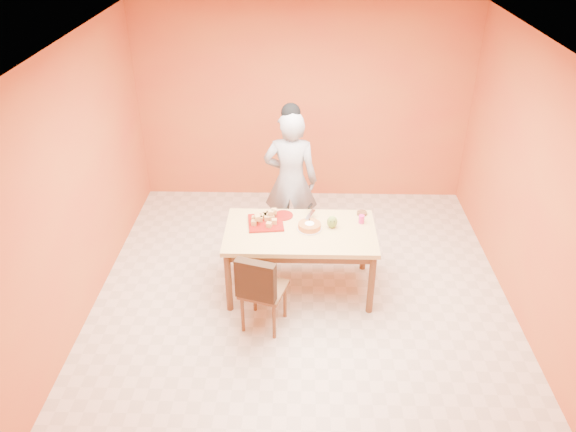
{
  "coord_description": "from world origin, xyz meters",
  "views": [
    {
      "loc": [
        -0.03,
        -4.77,
        3.92
      ],
      "look_at": [
        -0.16,
        0.3,
        0.91
      ],
      "focal_mm": 35.0,
      "sensor_mm": 36.0,
      "label": 1
    }
  ],
  "objects_px": {
    "red_dinner_plate": "(283,215)",
    "magenta_glass": "(361,219)",
    "dining_table": "(300,238)",
    "sponge_cake": "(309,226)",
    "pastry_platter": "(266,223)",
    "egg_ornament": "(332,222)",
    "person": "(291,181)",
    "checker_tin": "(362,213)",
    "dining_chair": "(263,288)"
  },
  "relations": [
    {
      "from": "dining_chair",
      "to": "egg_ornament",
      "type": "xyz_separation_m",
      "value": [
        0.7,
        0.69,
        0.36
      ]
    },
    {
      "from": "dining_table",
      "to": "sponge_cake",
      "type": "height_order",
      "value": "sponge_cake"
    },
    {
      "from": "dining_chair",
      "to": "sponge_cake",
      "type": "height_order",
      "value": "dining_chair"
    },
    {
      "from": "red_dinner_plate",
      "to": "person",
      "type": "bearing_deg",
      "value": 83.37
    },
    {
      "from": "dining_chair",
      "to": "person",
      "type": "distance_m",
      "value": 1.61
    },
    {
      "from": "pastry_platter",
      "to": "sponge_cake",
      "type": "xyz_separation_m",
      "value": [
        0.47,
        -0.1,
        0.03
      ]
    },
    {
      "from": "pastry_platter",
      "to": "sponge_cake",
      "type": "distance_m",
      "value": 0.48
    },
    {
      "from": "egg_ornament",
      "to": "pastry_platter",
      "type": "bearing_deg",
      "value": 160.06
    },
    {
      "from": "dining_chair",
      "to": "person",
      "type": "height_order",
      "value": "person"
    },
    {
      "from": "dining_chair",
      "to": "magenta_glass",
      "type": "height_order",
      "value": "dining_chair"
    },
    {
      "from": "red_dinner_plate",
      "to": "egg_ornament",
      "type": "distance_m",
      "value": 0.58
    },
    {
      "from": "dining_table",
      "to": "egg_ornament",
      "type": "bearing_deg",
      "value": 10.95
    },
    {
      "from": "dining_table",
      "to": "sponge_cake",
      "type": "xyz_separation_m",
      "value": [
        0.1,
        0.03,
        0.13
      ]
    },
    {
      "from": "pastry_platter",
      "to": "checker_tin",
      "type": "relative_size",
      "value": 3.36
    },
    {
      "from": "pastry_platter",
      "to": "red_dinner_plate",
      "type": "distance_m",
      "value": 0.25
    },
    {
      "from": "dining_table",
      "to": "person",
      "type": "bearing_deg",
      "value": 97.59
    },
    {
      "from": "sponge_cake",
      "to": "person",
      "type": "bearing_deg",
      "value": 103.9
    },
    {
      "from": "person",
      "to": "red_dinner_plate",
      "type": "bearing_deg",
      "value": 87.15
    },
    {
      "from": "sponge_cake",
      "to": "magenta_glass",
      "type": "xyz_separation_m",
      "value": [
        0.56,
        0.14,
        0.01
      ]
    },
    {
      "from": "magenta_glass",
      "to": "checker_tin",
      "type": "relative_size",
      "value": 0.82
    },
    {
      "from": "magenta_glass",
      "to": "person",
      "type": "bearing_deg",
      "value": 136.6
    },
    {
      "from": "dining_chair",
      "to": "pastry_platter",
      "type": "relative_size",
      "value": 2.45
    },
    {
      "from": "dining_table",
      "to": "egg_ornament",
      "type": "distance_m",
      "value": 0.38
    },
    {
      "from": "pastry_platter",
      "to": "egg_ornament",
      "type": "height_order",
      "value": "egg_ornament"
    },
    {
      "from": "person",
      "to": "checker_tin",
      "type": "xyz_separation_m",
      "value": [
        0.8,
        -0.56,
        -0.1
      ]
    },
    {
      "from": "person",
      "to": "pastry_platter",
      "type": "distance_m",
      "value": 0.83
    },
    {
      "from": "dining_chair",
      "to": "egg_ornament",
      "type": "relative_size",
      "value": 6.47
    },
    {
      "from": "dining_chair",
      "to": "magenta_glass",
      "type": "relative_size",
      "value": 9.99
    },
    {
      "from": "dining_chair",
      "to": "checker_tin",
      "type": "distance_m",
      "value": 1.46
    },
    {
      "from": "pastry_platter",
      "to": "person",
      "type": "bearing_deg",
      "value": 71.96
    },
    {
      "from": "person",
      "to": "egg_ornament",
      "type": "height_order",
      "value": "person"
    },
    {
      "from": "dining_table",
      "to": "person",
      "type": "height_order",
      "value": "person"
    },
    {
      "from": "pastry_platter",
      "to": "red_dinner_plate",
      "type": "xyz_separation_m",
      "value": [
        0.18,
        0.17,
        -0.0
      ]
    },
    {
      "from": "magenta_glass",
      "to": "egg_ornament",
      "type": "bearing_deg",
      "value": -161.87
    },
    {
      "from": "magenta_glass",
      "to": "pastry_platter",
      "type": "bearing_deg",
      "value": -177.71
    },
    {
      "from": "magenta_glass",
      "to": "checker_tin",
      "type": "xyz_separation_m",
      "value": [
        0.02,
        0.18,
        -0.03
      ]
    },
    {
      "from": "dining_chair",
      "to": "pastry_platter",
      "type": "height_order",
      "value": "dining_chair"
    },
    {
      "from": "dining_chair",
      "to": "egg_ornament",
      "type": "bearing_deg",
      "value": 61.83
    },
    {
      "from": "dining_table",
      "to": "red_dinner_plate",
      "type": "relative_size",
      "value": 7.29
    },
    {
      "from": "dining_chair",
      "to": "dining_table",
      "type": "bearing_deg",
      "value": 77.2
    },
    {
      "from": "magenta_glass",
      "to": "checker_tin",
      "type": "distance_m",
      "value": 0.18
    },
    {
      "from": "red_dinner_plate",
      "to": "magenta_glass",
      "type": "distance_m",
      "value": 0.86
    },
    {
      "from": "pastry_platter",
      "to": "magenta_glass",
      "type": "relative_size",
      "value": 4.08
    },
    {
      "from": "dining_chair",
      "to": "red_dinner_plate",
      "type": "distance_m",
      "value": 0.99
    },
    {
      "from": "dining_chair",
      "to": "sponge_cake",
      "type": "distance_m",
      "value": 0.87
    },
    {
      "from": "dining_table",
      "to": "dining_chair",
      "type": "xyz_separation_m",
      "value": [
        -0.36,
        -0.63,
        -0.2
      ]
    },
    {
      "from": "dining_table",
      "to": "sponge_cake",
      "type": "distance_m",
      "value": 0.17
    },
    {
      "from": "dining_table",
      "to": "checker_tin",
      "type": "relative_size",
      "value": 14.54
    },
    {
      "from": "red_dinner_plate",
      "to": "magenta_glass",
      "type": "height_order",
      "value": "magenta_glass"
    },
    {
      "from": "egg_ornament",
      "to": "magenta_glass",
      "type": "distance_m",
      "value": 0.34
    }
  ]
}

